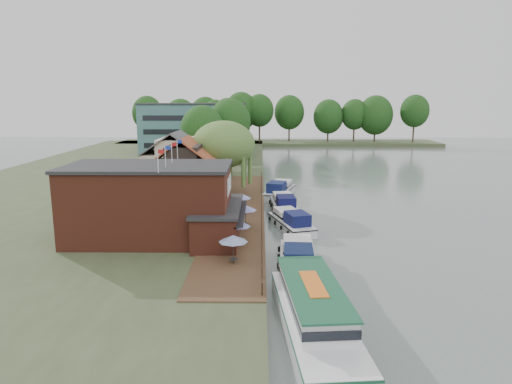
{
  "coord_description": "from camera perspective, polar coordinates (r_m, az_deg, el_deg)",
  "views": [
    {
      "loc": [
        -5.4,
        -43.14,
        14.29
      ],
      "look_at": [
        -6.0,
        12.0,
        3.0
      ],
      "focal_mm": 32.0,
      "sensor_mm": 36.0,
      "label": 1
    }
  ],
  "objects": [
    {
      "name": "ground",
      "position": [
        45.77,
        7.42,
        -6.72
      ],
      "size": [
        260.0,
        260.0,
        0.0
      ],
      "primitive_type": "plane",
      "color": "#576461",
      "rests_on": "ground"
    },
    {
      "name": "umbrella_2",
      "position": [
        43.33,
        -3.07,
        -4.53
      ],
      "size": [
        2.13,
        2.13,
        2.38
      ],
      "primitive_type": null,
      "color": "navy",
      "rests_on": "quay_deck"
    },
    {
      "name": "cruiser_2",
      "position": [
        58.82,
        3.53,
        -1.3
      ],
      "size": [
        3.98,
        10.22,
        2.43
      ],
      "primitive_type": null,
      "rotation": [
        0.0,
        0.0,
        0.08
      ],
      "color": "silver",
      "rests_on": "ground"
    },
    {
      "name": "umbrella_3",
      "position": [
        47.58,
        -1.31,
        -3.04
      ],
      "size": [
        2.39,
        2.39,
        2.38
      ],
      "primitive_type": null,
      "color": "#1C249B",
      "rests_on": "quay_deck"
    },
    {
      "name": "land_bank",
      "position": [
        83.08,
        -16.62,
        1.53
      ],
      "size": [
        50.0,
        140.0,
        1.0
      ],
      "primitive_type": "cube",
      "color": "#384728",
      "rests_on": "ground"
    },
    {
      "name": "bank_tree_3",
      "position": [
        122.45,
        -2.93,
        7.82
      ],
      "size": [
        6.15,
        6.15,
        10.6
      ],
      "primitive_type": null,
      "color": "#143811",
      "rests_on": "land_bank"
    },
    {
      "name": "cottage_b",
      "position": [
        68.91,
        -9.94,
        3.86
      ],
      "size": [
        9.6,
        8.6,
        8.5
      ],
      "primitive_type": null,
      "color": "beige",
      "rests_on": "land_bank"
    },
    {
      "name": "umbrella_4",
      "position": [
        53.28,
        -1.81,
        -1.46
      ],
      "size": [
        2.3,
        2.3,
        2.38
      ],
      "primitive_type": null,
      "color": "#1B1B96",
      "rests_on": "quay_deck"
    },
    {
      "name": "umbrella_1",
      "position": [
        41.7,
        -2.31,
        -5.17
      ],
      "size": [
        2.43,
        2.43,
        2.38
      ],
      "primitive_type": null,
      "color": "navy",
      "rests_on": "quay_deck"
    },
    {
      "name": "cottage_a",
      "position": [
        58.64,
        -8.81,
        2.57
      ],
      "size": [
        8.6,
        7.6,
        8.5
      ],
      "primitive_type": null,
      "color": "black",
      "rests_on": "land_bank"
    },
    {
      "name": "pub",
      "position": [
        44.08,
        -10.65,
        -1.27
      ],
      "size": [
        20.0,
        11.0,
        7.3
      ],
      "primitive_type": null,
      "color": "maroon",
      "rests_on": "land_bank"
    },
    {
      "name": "bank_tree_5",
      "position": [
        136.93,
        -5.1,
        8.71
      ],
      "size": [
        6.57,
        6.57,
        13.13
      ],
      "primitive_type": null,
      "color": "#143811",
      "rests_on": "land_bank"
    },
    {
      "name": "bank_tree_2",
      "position": [
        102.31,
        -3.53,
        7.9
      ],
      "size": [
        6.89,
        6.89,
        13.54
      ],
      "primitive_type": null,
      "color": "#143811",
      "rests_on": "land_bank"
    },
    {
      "name": "cruiser_1",
      "position": [
        50.89,
        4.42,
        -3.41
      ],
      "size": [
        5.84,
        10.17,
        2.34
      ],
      "primitive_type": null,
      "rotation": [
        0.0,
        0.0,
        0.3
      ],
      "color": "silver",
      "rests_on": "ground"
    },
    {
      "name": "quay_rail",
      "position": [
        55.15,
        0.71,
        -1.84
      ],
      "size": [
        0.2,
        49.0,
        1.0
      ],
      "primitive_type": null,
      "color": "black",
      "rests_on": "land_bank"
    },
    {
      "name": "bank_tree_4",
      "position": [
        130.8,
        -3.38,
        8.55
      ],
      "size": [
        6.53,
        6.53,
        12.9
      ],
      "primitive_type": null,
      "color": "#143811",
      "rests_on": "land_bank"
    },
    {
      "name": "willow",
      "position": [
        62.87,
        -4.05,
        4.16
      ],
      "size": [
        8.6,
        8.6,
        10.43
      ],
      "primitive_type": null,
      "color": "#476B2D",
      "rests_on": "land_bank"
    },
    {
      "name": "cruiser_0",
      "position": [
        39.29,
        5.23,
        -7.82
      ],
      "size": [
        3.92,
        10.6,
        2.55
      ],
      "primitive_type": null,
      "rotation": [
        0.0,
        0.0,
        -0.05
      ],
      "color": "silver",
      "rests_on": "ground"
    },
    {
      "name": "quay_deck",
      "position": [
        54.83,
        -2.11,
        -2.41
      ],
      "size": [
        6.0,
        50.0,
        0.1
      ],
      "primitive_type": "cube",
      "color": "#47301E",
      "rests_on": "land_bank"
    },
    {
      "name": "bank_tree_0",
      "position": [
        87.48,
        -6.7,
        6.77
      ],
      "size": [
        8.4,
        8.4,
        12.16
      ],
      "primitive_type": null,
      "color": "#143811",
      "rests_on": "land_bank"
    },
    {
      "name": "bank_tree_1",
      "position": [
        92.96,
        -3.29,
        7.49
      ],
      "size": [
        8.41,
        8.41,
        13.42
      ],
      "primitive_type": null,
      "color": "#143811",
      "rests_on": "land_bank"
    },
    {
      "name": "cottage_c",
      "position": [
        77.16,
        -5.8,
        4.78
      ],
      "size": [
        7.6,
        7.6,
        8.5
      ],
      "primitive_type": null,
      "color": "black",
      "rests_on": "land_bank"
    },
    {
      "name": "tour_boat",
      "position": [
        29.13,
        7.37,
        -14.5
      ],
      "size": [
        5.16,
        14.38,
        3.08
      ],
      "primitive_type": null,
      "rotation": [
        0.0,
        0.0,
        0.09
      ],
      "color": "silver",
      "rests_on": "ground"
    },
    {
      "name": "hotel_block",
      "position": [
        114.58,
        -7.78,
        7.89
      ],
      "size": [
        25.4,
        12.4,
        12.3
      ],
      "primitive_type": null,
      "color": "#38666B",
      "rests_on": "land_bank"
    },
    {
      "name": "umbrella_0",
      "position": [
        37.39,
        -2.86,
        -7.17
      ],
      "size": [
        2.42,
        2.42,
        2.38
      ],
      "primitive_type": null,
      "color": "navy",
      "rests_on": "quay_deck"
    },
    {
      "name": "swan",
      "position": [
        34.62,
        7.7,
        -12.52
      ],
      "size": [
        0.44,
        0.44,
        0.44
      ],
      "primitive_type": "sphere",
      "color": "white",
      "rests_on": "ground"
    },
    {
      "name": "cruiser_3",
      "position": [
        67.73,
        2.97,
        0.47
      ],
      "size": [
        6.03,
        10.92,
        2.54
      ],
      "primitive_type": null,
      "rotation": [
        0.0,
        0.0,
        -0.27
      ],
      "color": "silver",
      "rests_on": "ground"
    }
  ]
}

